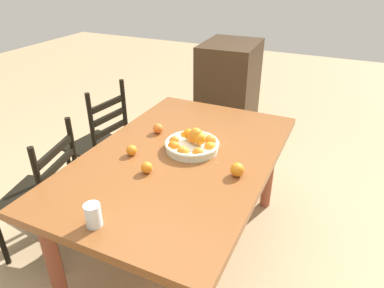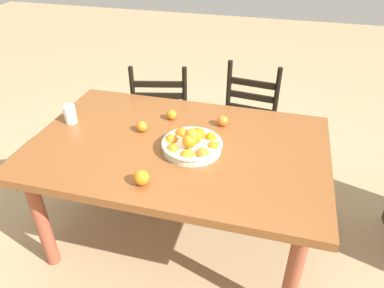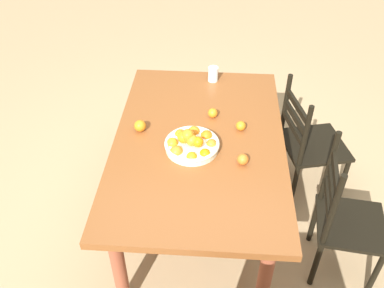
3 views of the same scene
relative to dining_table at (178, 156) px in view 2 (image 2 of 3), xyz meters
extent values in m
plane|color=tan|center=(0.00, 0.00, -0.67)|extent=(12.00, 12.00, 0.00)
cube|color=brown|center=(0.00, 0.00, 0.07)|extent=(1.71, 1.10, 0.05)
cylinder|color=brown|center=(-0.73, -0.42, -0.31)|extent=(0.08, 0.08, 0.71)
cylinder|color=brown|center=(0.73, -0.42, -0.31)|extent=(0.08, 0.08, 0.71)
cylinder|color=brown|center=(-0.73, 0.42, -0.31)|extent=(0.08, 0.08, 0.71)
cylinder|color=brown|center=(0.73, 0.42, -0.31)|extent=(0.08, 0.08, 0.71)
cube|color=black|center=(-0.40, 0.85, -0.24)|extent=(0.54, 0.54, 0.03)
cylinder|color=black|center=(-0.25, 1.09, -0.46)|extent=(0.04, 0.04, 0.42)
cylinder|color=black|center=(-0.63, 1.00, -0.46)|extent=(0.04, 0.04, 0.42)
cylinder|color=black|center=(-0.16, 0.71, -0.46)|extent=(0.04, 0.04, 0.42)
cylinder|color=black|center=(-0.54, 0.62, -0.46)|extent=(0.04, 0.04, 0.42)
cylinder|color=black|center=(-0.16, 0.71, 0.02)|extent=(0.04, 0.04, 0.50)
cylinder|color=black|center=(-0.54, 0.62, 0.02)|extent=(0.04, 0.04, 0.50)
cube|color=black|center=(-0.35, 0.66, -0.05)|extent=(0.35, 0.11, 0.04)
cube|color=black|center=(-0.35, 0.66, 0.04)|extent=(0.35, 0.11, 0.04)
cube|color=black|center=(-0.35, 0.66, 0.14)|extent=(0.35, 0.11, 0.04)
cube|color=black|center=(0.36, 0.97, -0.24)|extent=(0.46, 0.46, 0.03)
cylinder|color=black|center=(0.55, 1.12, -0.46)|extent=(0.04, 0.04, 0.41)
cylinder|color=black|center=(0.20, 1.17, -0.46)|extent=(0.04, 0.04, 0.41)
cylinder|color=black|center=(0.51, 0.77, -0.46)|extent=(0.04, 0.04, 0.41)
cylinder|color=black|center=(0.16, 0.81, -0.46)|extent=(0.04, 0.04, 0.41)
cylinder|color=black|center=(0.51, 0.77, 0.04)|extent=(0.04, 0.04, 0.54)
cylinder|color=black|center=(0.16, 0.81, 0.04)|extent=(0.04, 0.04, 0.54)
cube|color=black|center=(0.33, 0.79, -0.04)|extent=(0.32, 0.06, 0.04)
cube|color=black|center=(0.33, 0.79, 0.06)|extent=(0.32, 0.06, 0.04)
cube|color=black|center=(0.33, 0.79, 0.17)|extent=(0.32, 0.06, 0.04)
cylinder|color=silver|center=(0.10, -0.04, 0.11)|extent=(0.33, 0.33, 0.05)
torus|color=silver|center=(0.10, -0.04, 0.13)|extent=(0.34, 0.34, 0.02)
sphere|color=orange|center=(0.22, -0.03, 0.13)|extent=(0.07, 0.07, 0.07)
sphere|color=orange|center=(0.18, 0.05, 0.13)|extent=(0.07, 0.07, 0.07)
sphere|color=orange|center=(0.09, 0.08, 0.13)|extent=(0.07, 0.07, 0.07)
sphere|color=orange|center=(0.01, 0.05, 0.13)|extent=(0.08, 0.08, 0.08)
sphere|color=orange|center=(-0.03, -0.03, 0.13)|extent=(0.08, 0.08, 0.08)
sphere|color=orange|center=(0.01, -0.12, 0.13)|extent=(0.07, 0.07, 0.07)
sphere|color=orange|center=(0.10, -0.16, 0.13)|extent=(0.08, 0.08, 0.08)
sphere|color=orange|center=(0.18, -0.13, 0.13)|extent=(0.08, 0.08, 0.08)
sphere|color=orange|center=(0.10, -0.06, 0.20)|extent=(0.08, 0.08, 0.08)
sphere|color=orange|center=(0.13, 0.00, 0.18)|extent=(0.07, 0.07, 0.07)
sphere|color=orange|center=(0.10, -0.05, 0.17)|extent=(0.07, 0.07, 0.07)
sphere|color=orange|center=(0.09, -0.09, 0.18)|extent=(0.08, 0.08, 0.08)
sphere|color=orange|center=(0.12, -0.04, 0.18)|extent=(0.07, 0.07, 0.07)
sphere|color=orange|center=(-0.07, -0.39, 0.13)|extent=(0.08, 0.08, 0.08)
sphere|color=orange|center=(-0.12, 0.27, 0.12)|extent=(0.06, 0.06, 0.06)
sphere|color=orange|center=(-0.25, 0.08, 0.12)|extent=(0.07, 0.07, 0.07)
sphere|color=orange|center=(0.21, 0.27, 0.12)|extent=(0.07, 0.07, 0.07)
cylinder|color=silver|center=(-0.73, 0.07, 0.15)|extent=(0.08, 0.08, 0.11)
camera|label=1|loc=(-1.65, -0.85, 1.18)|focal=32.69mm
camera|label=2|loc=(0.53, -1.67, 1.25)|focal=33.82mm
camera|label=3|loc=(2.09, 0.10, 1.81)|focal=39.34mm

